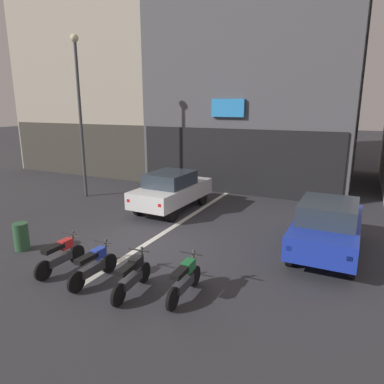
% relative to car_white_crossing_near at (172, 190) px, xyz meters
% --- Properties ---
extents(ground_plane, '(120.00, 120.00, 0.00)m').
position_rel_car_white_crossing_near_xyz_m(ground_plane, '(1.07, -3.87, -0.89)').
color(ground_plane, '#333338').
extents(lane_centre_line, '(0.20, 18.00, 0.01)m').
position_rel_car_white_crossing_near_xyz_m(lane_centre_line, '(1.07, 2.13, -0.88)').
color(lane_centre_line, silver).
rests_on(lane_centre_line, ground).
extents(building_corner_left, '(10.72, 9.04, 19.82)m').
position_rel_car_white_crossing_near_xyz_m(building_corner_left, '(-8.87, 8.68, 9.01)').
color(building_corner_left, '#B2A893').
rests_on(building_corner_left, ground).
extents(building_mid_block, '(10.47, 9.85, 19.50)m').
position_rel_car_white_crossing_near_xyz_m(building_mid_block, '(1.40, 8.68, 8.85)').
color(building_mid_block, '#56565B').
rests_on(building_mid_block, ground).
extents(car_white_crossing_near, '(1.91, 4.16, 1.64)m').
position_rel_car_white_crossing_near_xyz_m(car_white_crossing_near, '(0.00, 0.00, 0.00)').
color(car_white_crossing_near, black).
rests_on(car_white_crossing_near, ground).
extents(car_blue_parked_kerbside, '(1.79, 4.11, 1.64)m').
position_rel_car_white_crossing_near_xyz_m(car_blue_parked_kerbside, '(6.28, -1.95, 0.00)').
color(car_blue_parked_kerbside, black).
rests_on(car_blue_parked_kerbside, ground).
extents(car_red_down_street, '(1.84, 4.13, 1.64)m').
position_rel_car_white_crossing_near_xyz_m(car_red_down_street, '(2.84, 6.43, 0.00)').
color(car_red_down_street, black).
rests_on(car_red_down_street, ground).
extents(street_lamp, '(0.36, 0.36, 7.34)m').
position_rel_car_white_crossing_near_xyz_m(street_lamp, '(-4.89, 0.22, 3.54)').
color(street_lamp, '#47474C').
rests_on(street_lamp, ground).
extents(motorcycle_red_row_leftmost, '(0.55, 1.67, 0.98)m').
position_rel_car_white_crossing_near_xyz_m(motorcycle_red_row_leftmost, '(0.07, -6.19, -0.43)').
color(motorcycle_red_row_leftmost, black).
rests_on(motorcycle_red_row_leftmost, ground).
extents(motorcycle_blue_row_left_mid, '(0.55, 1.67, 0.98)m').
position_rel_car_white_crossing_near_xyz_m(motorcycle_blue_row_left_mid, '(1.25, -6.27, -0.43)').
color(motorcycle_blue_row_left_mid, black).
rests_on(motorcycle_blue_row_left_mid, ground).
extents(motorcycle_black_row_centre, '(0.55, 1.67, 0.98)m').
position_rel_car_white_crossing_near_xyz_m(motorcycle_black_row_centre, '(2.43, -6.31, -0.43)').
color(motorcycle_black_row_centre, black).
rests_on(motorcycle_black_row_centre, ground).
extents(motorcycle_green_row_right_mid, '(0.55, 1.67, 0.98)m').
position_rel_car_white_crossing_near_xyz_m(motorcycle_green_row_right_mid, '(3.62, -5.93, -0.43)').
color(motorcycle_green_row_right_mid, black).
rests_on(motorcycle_green_row_right_mid, ground).
extents(trash_bin, '(0.44, 0.44, 0.85)m').
position_rel_car_white_crossing_near_xyz_m(trash_bin, '(-2.09, -5.66, -0.46)').
color(trash_bin, '#2D5938').
rests_on(trash_bin, ground).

